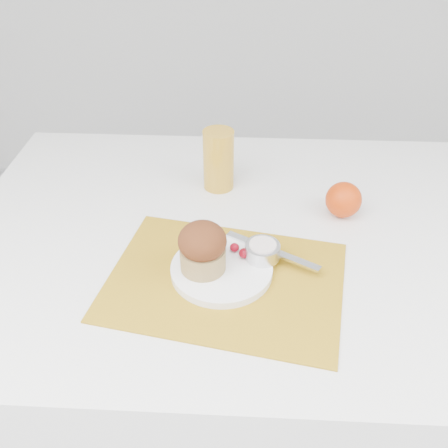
# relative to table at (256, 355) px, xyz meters

# --- Properties ---
(table) EXTENTS (1.20, 0.80, 0.75)m
(table) POSITION_rel_table_xyz_m (0.00, 0.00, 0.00)
(table) COLOR white
(table) RESTS_ON ground
(placemat) EXTENTS (0.45, 0.36, 0.00)m
(placemat) POSITION_rel_table_xyz_m (-0.07, -0.14, 0.38)
(placemat) COLOR #AB7F17
(placemat) RESTS_ON table
(plate) EXTENTS (0.23, 0.23, 0.01)m
(plate) POSITION_rel_table_xyz_m (-0.08, -0.13, 0.39)
(plate) COLOR white
(plate) RESTS_ON placemat
(ramekin) EXTENTS (0.08, 0.08, 0.03)m
(ramekin) POSITION_rel_table_xyz_m (-0.01, -0.10, 0.41)
(ramekin) COLOR silver
(ramekin) RESTS_ON plate
(cream) EXTENTS (0.06, 0.06, 0.01)m
(cream) POSITION_rel_table_xyz_m (-0.01, -0.10, 0.42)
(cream) COLOR silver
(cream) RESTS_ON ramekin
(raspberry_near) EXTENTS (0.02, 0.02, 0.02)m
(raspberry_near) POSITION_rel_table_xyz_m (-0.05, -0.08, 0.40)
(raspberry_near) COLOR #5E020E
(raspberry_near) RESTS_ON plate
(raspberry_far) EXTENTS (0.02, 0.02, 0.02)m
(raspberry_far) POSITION_rel_table_xyz_m (-0.04, -0.10, 0.40)
(raspberry_far) COLOR #54020B
(raspberry_far) RESTS_ON plate
(butter_knife) EXTENTS (0.17, 0.11, 0.00)m
(butter_knife) POSITION_rel_table_xyz_m (0.01, -0.08, 0.40)
(butter_knife) COLOR silver
(butter_knife) RESTS_ON plate
(orange) EXTENTS (0.07, 0.07, 0.07)m
(orange) POSITION_rel_table_xyz_m (0.16, 0.07, 0.41)
(orange) COLOR #CD3B07
(orange) RESTS_ON table
(juice_glass) EXTENTS (0.08, 0.08, 0.13)m
(juice_glass) POSITION_rel_table_xyz_m (-0.10, 0.16, 0.44)
(juice_glass) COLOR gold
(juice_glass) RESTS_ON table
(muffin) EXTENTS (0.10, 0.10, 0.09)m
(muffin) POSITION_rel_table_xyz_m (-0.11, -0.13, 0.44)
(muffin) COLOR #A68850
(muffin) RESTS_ON plate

